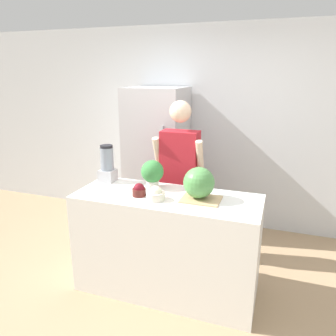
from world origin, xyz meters
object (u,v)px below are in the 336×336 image
at_px(bowl_cream, 156,194).
at_px(person, 180,179).
at_px(refrigerator, 157,160).
at_px(blender, 107,165).
at_px(watermelon, 199,183).
at_px(potted_plant, 152,172).
at_px(bowl_cherries, 139,190).

bearing_deg(bowl_cream, person, 91.57).
relative_size(refrigerator, bowl_cream, 11.48).
height_order(person, blender, person).
bearing_deg(watermelon, potted_plant, 162.67).
bearing_deg(person, blender, -143.79).
height_order(refrigerator, bowl_cherries, refrigerator).
distance_m(bowl_cherries, blender, 0.55).
bearing_deg(potted_plant, bowl_cream, -63.35).
xyz_separation_m(person, blender, (-0.62, -0.45, 0.22)).
bearing_deg(potted_plant, refrigerator, 109.12).
relative_size(watermelon, bowl_cream, 1.69).
height_order(bowl_cherries, potted_plant, potted_plant).
xyz_separation_m(bowl_cream, blender, (-0.64, 0.31, 0.12)).
bearing_deg(potted_plant, bowl_cherries, -95.94).
bearing_deg(watermelon, blender, 170.06).
relative_size(blender, potted_plant, 1.40).
height_order(person, potted_plant, person).
bearing_deg(bowl_cherries, blender, 149.73).
height_order(watermelon, bowl_cherries, watermelon).
height_order(bowl_cream, blender, blender).
xyz_separation_m(refrigerator, blender, (-0.11, -1.08, 0.21)).
relative_size(refrigerator, bowl_cherries, 15.21).
bearing_deg(bowl_cherries, watermelon, 10.92).
distance_m(refrigerator, person, 0.81).
height_order(refrigerator, bowl_cream, refrigerator).
bearing_deg(person, bowl_cherries, -101.85).
distance_m(watermelon, blender, 1.00).
bearing_deg(bowl_cream, bowl_cherries, 167.26).
height_order(bowl_cherries, blender, blender).
xyz_separation_m(person, potted_plant, (-0.13, -0.47, 0.20)).
distance_m(watermelon, bowl_cream, 0.39).
height_order(person, watermelon, person).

